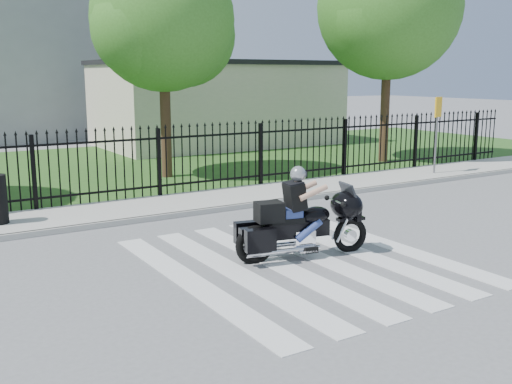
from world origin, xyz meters
TOP-DOWN VIEW (x-y plane):
  - ground at (0.00, 0.00)m, footprint 120.00×120.00m
  - crosswalk at (0.00, 0.00)m, footprint 5.00×5.50m
  - sidewalk at (0.00, 5.00)m, footprint 40.00×2.00m
  - curb at (0.00, 4.00)m, footprint 40.00×0.12m
  - grass_strip at (0.00, 12.00)m, footprint 40.00×12.00m
  - iron_fence at (0.00, 6.00)m, footprint 26.00×0.04m
  - tree_mid at (1.50, 9.00)m, footprint 4.20×4.20m
  - tree_right at (9.50, 8.00)m, footprint 5.00×5.00m
  - building_low at (7.00, 16.00)m, footprint 10.00×6.00m
  - building_low_roof at (7.00, 16.00)m, footprint 10.20×6.20m
  - motorcycle_rider at (0.14, 0.19)m, footprint 2.44×1.12m
  - traffic_sign at (8.54, 4.74)m, footprint 0.48×0.23m

SIDE VIEW (x-z plane):
  - ground at x=0.00m, z-range 0.00..0.00m
  - crosswalk at x=0.00m, z-range 0.00..0.01m
  - grass_strip at x=0.00m, z-range 0.00..0.02m
  - sidewalk at x=0.00m, z-range 0.00..0.12m
  - curb at x=0.00m, z-range 0.00..0.12m
  - motorcycle_rider at x=0.14m, z-range -0.15..1.48m
  - iron_fence at x=0.00m, z-range 0.00..1.80m
  - building_low at x=7.00m, z-range 0.00..3.50m
  - traffic_sign at x=8.54m, z-range 0.62..2.94m
  - building_low_roof at x=7.00m, z-range 3.50..3.70m
  - tree_mid at x=1.50m, z-range 1.28..8.06m
  - tree_right at x=9.50m, z-range 1.44..9.34m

